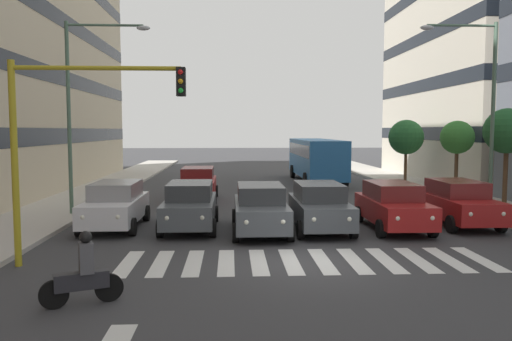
% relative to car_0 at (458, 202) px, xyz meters
% --- Properties ---
extents(ground_plane, '(180.00, 180.00, 0.00)m').
position_rel_car_0_xyz_m(ground_plane, '(6.65, 5.07, -0.89)').
color(ground_plane, '#38383A').
extents(building_left_block_0, '(9.38, 18.26, 20.56)m').
position_rel_car_0_xyz_m(building_left_block_0, '(-9.75, -17.32, 9.40)').
color(building_left_block_0, beige).
rests_on(building_left_block_0, ground_plane).
extents(building_right_block_0, '(9.38, 24.11, 23.29)m').
position_rel_car_0_xyz_m(building_right_block_0, '(23.04, -14.39, 10.76)').
color(building_right_block_0, beige).
rests_on(building_right_block_0, ground_plane).
extents(crosswalk_markings, '(10.35, 2.80, 0.01)m').
position_rel_car_0_xyz_m(crosswalk_markings, '(6.65, 5.07, -0.88)').
color(crosswalk_markings, silver).
rests_on(crosswalk_markings, ground_plane).
extents(car_0, '(2.02, 4.44, 1.72)m').
position_rel_car_0_xyz_m(car_0, '(0.00, 0.00, 0.00)').
color(car_0, maroon).
rests_on(car_0, ground_plane).
extents(car_1, '(2.02, 4.44, 1.72)m').
position_rel_car_0_xyz_m(car_1, '(2.76, 0.68, 0.00)').
color(car_1, maroon).
rests_on(car_1, ground_plane).
extents(car_2, '(2.02, 4.44, 1.72)m').
position_rel_car_0_xyz_m(car_2, '(5.52, 0.73, 0.00)').
color(car_2, '#474C51').
rests_on(car_2, ground_plane).
extents(car_3, '(2.02, 4.44, 1.72)m').
position_rel_car_0_xyz_m(car_3, '(7.70, 1.10, 0.00)').
color(car_3, '#474C51').
rests_on(car_3, ground_plane).
extents(car_4, '(2.02, 4.44, 1.72)m').
position_rel_car_0_xyz_m(car_4, '(10.28, 0.23, 0.00)').
color(car_4, '#474C51').
rests_on(car_4, ground_plane).
extents(car_5, '(2.02, 4.44, 1.72)m').
position_rel_car_0_xyz_m(car_5, '(13.07, -0.06, 0.00)').
color(car_5, silver).
rests_on(car_5, ground_plane).
extents(car_row2_0, '(2.02, 4.44, 1.72)m').
position_rel_car_0_xyz_m(car_row2_0, '(10.48, -7.36, 0.00)').
color(car_row2_0, maroon).
rests_on(car_row2_0, ground_plane).
extents(bus_behind_traffic, '(2.78, 10.50, 3.00)m').
position_rel_car_0_xyz_m(bus_behind_traffic, '(2.76, -16.20, 0.97)').
color(bus_behind_traffic, '#286BAD').
rests_on(bus_behind_traffic, ground_plane).
extents(motorcycle_with_rider, '(1.62, 0.72, 1.57)m').
position_rel_car_0_xyz_m(motorcycle_with_rider, '(11.86, 8.33, -0.24)').
color(motorcycle_with_rider, black).
rests_on(motorcycle_with_rider, ground_plane).
extents(traffic_light_gantry, '(4.63, 0.36, 5.50)m').
position_rel_car_0_xyz_m(traffic_light_gantry, '(13.16, 5.18, 2.84)').
color(traffic_light_gantry, '#AD991E').
rests_on(traffic_light_gantry, ground_plane).
extents(street_lamp_left, '(3.27, 0.28, 7.96)m').
position_rel_car_0_xyz_m(street_lamp_left, '(-1.70, -1.78, 4.11)').
color(street_lamp_left, '#4C6B56').
rests_on(street_lamp_left, sidewalk_left).
extents(street_lamp_right, '(3.50, 0.28, 7.99)m').
position_rel_car_0_xyz_m(street_lamp_right, '(14.95, -2.62, 4.15)').
color(street_lamp_right, '#4C6B56').
rests_on(street_lamp_right, sidewalk_right).
extents(street_tree_1, '(1.99, 1.99, 4.47)m').
position_rel_car_0_xyz_m(street_tree_1, '(-3.31, -2.59, 2.71)').
color(street_tree_1, '#513823').
rests_on(street_tree_1, sidewalk_left).
extents(street_tree_2, '(1.81, 1.81, 4.03)m').
position_rel_car_0_xyz_m(street_tree_2, '(-3.59, -8.00, 2.36)').
color(street_tree_2, '#513823').
rests_on(street_tree_2, sidewalk_left).
extents(street_tree_3, '(2.34, 2.34, 4.22)m').
position_rel_car_0_xyz_m(street_tree_3, '(-3.06, -14.50, 2.30)').
color(street_tree_3, '#513823').
rests_on(street_tree_3, sidewalk_left).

